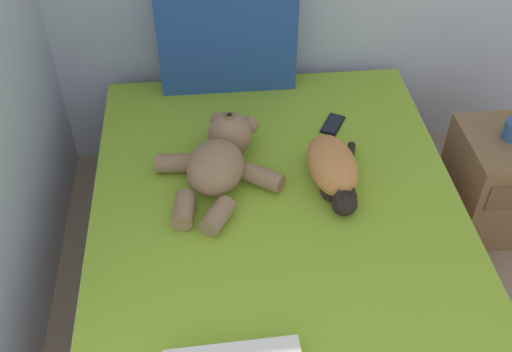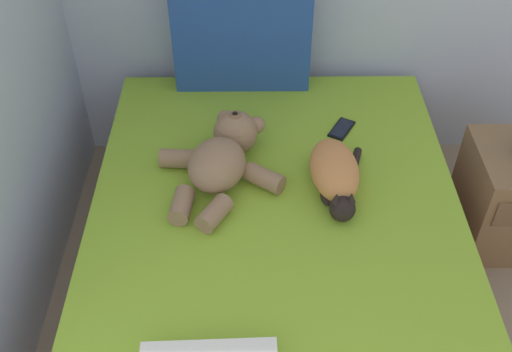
# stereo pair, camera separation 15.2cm
# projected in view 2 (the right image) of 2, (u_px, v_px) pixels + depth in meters

# --- Properties ---
(bed) EXTENTS (1.49, 1.95, 0.52)m
(bed) POSITION_uv_depth(u_px,v_px,m) (275.00, 259.00, 2.49)
(bed) COLOR olive
(bed) RESTS_ON ground_plane
(patterned_cushion) EXTENTS (0.63, 0.14, 0.55)m
(patterned_cushion) POSITION_uv_depth(u_px,v_px,m) (242.00, 33.00, 2.77)
(patterned_cushion) COLOR #264C99
(patterned_cushion) RESTS_ON bed
(cat) EXTENTS (0.25, 0.43, 0.15)m
(cat) POSITION_uv_depth(u_px,v_px,m) (335.00, 174.00, 2.37)
(cat) COLOR #D18447
(cat) RESTS_ON bed
(teddy_bear) EXTENTS (0.52, 0.62, 0.20)m
(teddy_bear) POSITION_uv_depth(u_px,v_px,m) (223.00, 157.00, 2.43)
(teddy_bear) COLOR #937051
(teddy_bear) RESTS_ON bed
(cell_phone) EXTENTS (0.14, 0.16, 0.01)m
(cell_phone) POSITION_uv_depth(u_px,v_px,m) (342.00, 129.00, 2.68)
(cell_phone) COLOR black
(cell_phone) RESTS_ON bed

